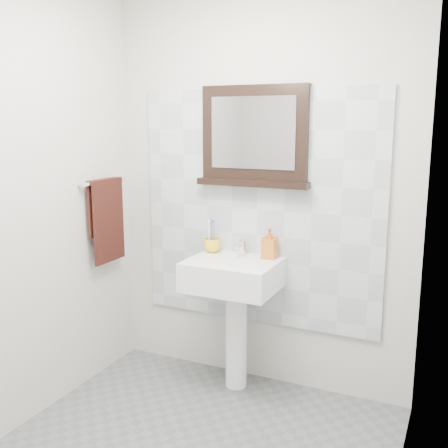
{
  "coord_description": "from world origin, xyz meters",
  "views": [
    {
      "loc": [
        1.19,
        -1.98,
        1.7
      ],
      "look_at": [
        0.01,
        0.55,
        1.15
      ],
      "focal_mm": 42.0,
      "sensor_mm": 36.0,
      "label": 1
    }
  ],
  "objects_px": {
    "pedestal_sink": "(234,288)",
    "hand_towel": "(106,214)",
    "soap_dispenser": "(270,243)",
    "toothbrush_cup": "(212,245)",
    "framed_mirror": "(254,138)"
  },
  "relations": [
    {
      "from": "pedestal_sink",
      "to": "hand_towel",
      "type": "relative_size",
      "value": 1.75
    },
    {
      "from": "pedestal_sink",
      "to": "soap_dispenser",
      "type": "bearing_deg",
      "value": 36.03
    },
    {
      "from": "toothbrush_cup",
      "to": "hand_towel",
      "type": "distance_m",
      "value": 0.73
    },
    {
      "from": "pedestal_sink",
      "to": "soap_dispenser",
      "type": "relative_size",
      "value": 5.02
    },
    {
      "from": "soap_dispenser",
      "to": "hand_towel",
      "type": "xyz_separation_m",
      "value": [
        -1.05,
        -0.25,
        0.15
      ]
    },
    {
      "from": "toothbrush_cup",
      "to": "framed_mirror",
      "type": "height_order",
      "value": "framed_mirror"
    },
    {
      "from": "pedestal_sink",
      "to": "hand_towel",
      "type": "height_order",
      "value": "hand_towel"
    },
    {
      "from": "pedestal_sink",
      "to": "toothbrush_cup",
      "type": "xyz_separation_m",
      "value": [
        -0.21,
        0.12,
        0.23
      ]
    },
    {
      "from": "pedestal_sink",
      "to": "framed_mirror",
      "type": "distance_m",
      "value": 0.94
    },
    {
      "from": "framed_mirror",
      "to": "hand_towel",
      "type": "bearing_deg",
      "value": -161.98
    },
    {
      "from": "pedestal_sink",
      "to": "framed_mirror",
      "type": "bearing_deg",
      "value": 74.46
    },
    {
      "from": "soap_dispenser",
      "to": "hand_towel",
      "type": "bearing_deg",
      "value": -166.94
    },
    {
      "from": "framed_mirror",
      "to": "soap_dispenser",
      "type": "bearing_deg",
      "value": -21.62
    },
    {
      "from": "pedestal_sink",
      "to": "hand_towel",
      "type": "xyz_separation_m",
      "value": [
        -0.87,
        -0.11,
        0.43
      ]
    },
    {
      "from": "pedestal_sink",
      "to": "toothbrush_cup",
      "type": "bearing_deg",
      "value": 149.69
    }
  ]
}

